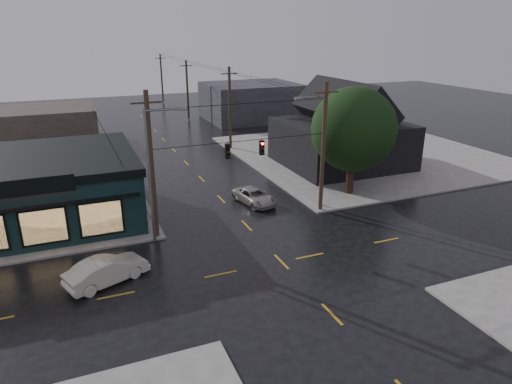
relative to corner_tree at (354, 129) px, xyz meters
name	(u,v)px	position (x,y,z in m)	size (l,w,h in m)	color
ground_plane	(281,262)	(-10.80, -8.92, -5.77)	(160.00, 160.00, 0.00)	black
sidewalk_ne	(363,153)	(9.20, 11.08, -5.69)	(28.00, 28.00, 0.15)	slate
pizza_shop	(22,190)	(-25.80, 4.02, -3.21)	(16.30, 12.34, 4.90)	black
ne_building	(343,123)	(4.20, 8.08, -1.30)	(12.60, 11.60, 8.75)	black
corner_tree	(354,129)	(0.00, 0.00, 0.00)	(7.17, 7.17, 9.22)	black
utility_pole_nw	(157,237)	(-17.30, -2.42, -5.77)	(2.00, 0.32, 10.15)	black
utility_pole_ne	(320,211)	(-4.30, -2.42, -5.77)	(2.00, 0.32, 10.15)	black
utility_pole_far_a	(231,149)	(-4.30, 19.08, -5.77)	(2.00, 0.32, 9.65)	black
utility_pole_far_b	(189,120)	(-4.30, 39.08, -5.77)	(2.00, 0.32, 9.15)	black
utility_pole_far_c	(163,102)	(-4.30, 59.08, -5.77)	(2.00, 0.32, 9.15)	black
span_signal_assembly	(245,149)	(-10.71, -2.42, -0.07)	(13.00, 0.48, 1.23)	black
streetlight_nw	(155,242)	(-17.60, -3.12, -5.77)	(5.40, 0.30, 9.15)	slate
streetlight_ne	(321,207)	(-3.80, -1.72, -5.77)	(5.40, 0.30, 9.15)	slate
bg_building_west	(46,125)	(-24.80, 31.08, -3.57)	(12.00, 10.00, 4.40)	#302723
bg_building_east	(251,101)	(5.20, 36.08, -2.97)	(14.00, 12.00, 5.60)	#242328
sedan_cream	(107,270)	(-21.07, -7.34, -4.99)	(1.64, 4.71, 1.55)	beige
suv_silver	(254,197)	(-8.56, 1.06, -5.15)	(2.04, 4.42, 1.23)	gray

